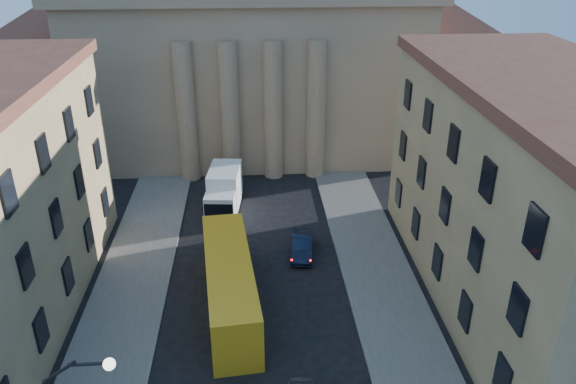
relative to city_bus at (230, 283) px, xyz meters
name	(u,v)px	position (x,y,z in m)	size (l,w,h in m)	color
sidewalk_left	(109,357)	(-6.78, -4.26, -1.80)	(5.00, 60.00, 0.15)	#56534F
sidewalk_right	(404,343)	(10.22, -4.26, -1.80)	(5.00, 60.00, 0.15)	#56534F
church	(249,29)	(1.72, 33.21, 10.01)	(68.02, 28.76, 36.60)	#8B7155
building_right	(536,197)	(18.72, -0.26, 5.55)	(11.60, 26.60, 14.70)	tan
car_right_distant	(302,245)	(5.18, 6.08, -1.15)	(1.52, 4.35, 1.43)	black
city_bus	(230,283)	(0.00, 0.00, 0.00)	(4.04, 12.57, 3.48)	gold
box_truck	(224,192)	(-0.84, 13.63, -0.23)	(3.08, 6.53, 3.47)	white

